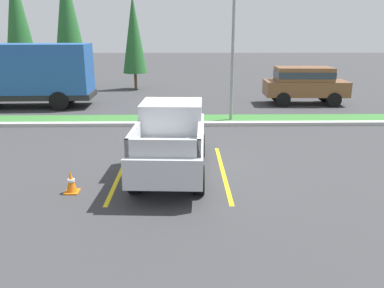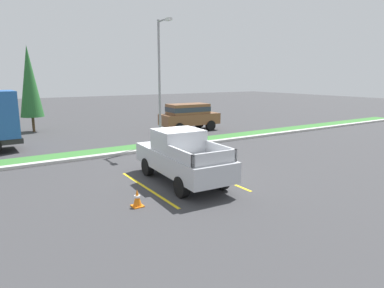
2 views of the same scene
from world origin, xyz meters
name	(u,v)px [view 1 (image 1 of 2)]	position (x,y,z in m)	size (l,w,h in m)	color
ground_plane	(176,162)	(0.00, 0.00, 0.00)	(120.00, 120.00, 0.00)	#38383A
parking_line_near	(121,172)	(-1.65, -0.92, 0.00)	(0.12, 4.80, 0.01)	yellow
parking_line_far	(223,172)	(1.45, -0.92, 0.00)	(0.12, 4.80, 0.01)	yellow
curb_strip	(178,124)	(0.00, 5.00, 0.07)	(56.00, 0.40, 0.15)	#B2B2AD
grass_median	(179,119)	(0.00, 6.10, 0.03)	(56.00, 1.80, 0.06)	#387533
pickup_truck_main	(172,139)	(-0.10, -0.87, 1.04)	(2.17, 5.31, 2.10)	black
cargo_truck_distant	(31,73)	(-8.06, 9.53, 1.85)	(6.88, 2.69, 3.40)	black
suv_distant	(305,82)	(7.11, 10.06, 1.24)	(4.66, 2.09, 2.10)	black
street_light	(234,27)	(2.46, 5.75, 4.23)	(0.24, 1.49, 7.35)	gray
cypress_tree_leftmost	(17,16)	(-11.28, 16.47, 5.00)	(2.21, 2.21, 8.49)	brown
cypress_tree_left_inner	(67,14)	(-7.85, 16.57, 5.14)	(2.27, 2.27, 8.72)	brown
cypress_tree_center	(134,34)	(-3.23, 16.01, 3.80)	(1.68, 1.68, 6.45)	brown
traffic_cone	(71,182)	(-2.70, -2.41, 0.29)	(0.36, 0.36, 0.60)	orange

